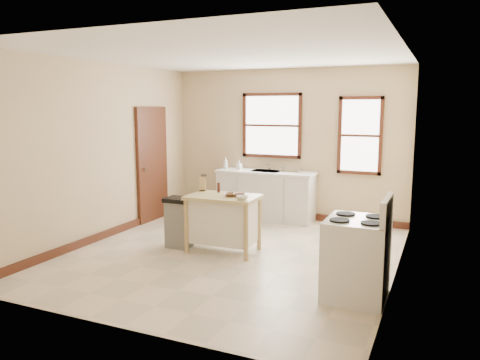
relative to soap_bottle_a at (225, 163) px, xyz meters
name	(u,v)px	position (x,y,z in m)	size (l,w,h in m)	color
floor	(231,254)	(1.11, -2.15, -1.03)	(5.00, 5.00, 0.00)	beige
ceiling	(231,55)	(1.11, -2.15, 1.77)	(5.00, 5.00, 0.00)	white
wall_back	(287,144)	(1.11, 0.35, 0.37)	(4.50, 0.04, 2.80)	tan
wall_left	(103,151)	(-1.14, -2.15, 0.37)	(0.04, 5.00, 2.80)	tan
wall_right	(400,166)	(3.36, -2.15, 0.37)	(0.04, 5.00, 2.80)	tan
window_main	(272,126)	(0.81, 0.33, 0.72)	(1.17, 0.06, 1.22)	#3B1510
window_side	(360,136)	(2.46, 0.33, 0.57)	(0.77, 0.06, 1.37)	#3B1510
door_left	(152,164)	(-1.10, -0.85, 0.02)	(0.06, 0.90, 2.10)	#3B1510
baseboard_back	(285,214)	(1.11, 0.32, -0.97)	(4.50, 0.04, 0.12)	#3B1510
baseboard_left	(108,233)	(-1.11, -2.15, -0.97)	(0.04, 5.00, 0.12)	#3B1510
sink_counter	(266,195)	(0.81, 0.05, -0.57)	(1.86, 0.62, 0.92)	beige
faucet	(270,164)	(0.81, 0.23, 0.00)	(0.03, 0.03, 0.22)	silver
soap_bottle_a	(225,163)	(0.00, 0.00, 0.00)	(0.09, 0.09, 0.23)	#B2B2B2
soap_bottle_b	(239,165)	(0.29, 0.00, -0.03)	(0.08, 0.08, 0.17)	#B2B2B2
dish_rack	(291,170)	(1.30, 0.06, -0.07)	(0.36, 0.27, 0.09)	silver
kitchen_island	(223,224)	(0.95, -2.08, -0.62)	(1.02, 0.65, 0.83)	tan
knife_block	(203,184)	(0.49, -1.85, -0.10)	(0.10, 0.10, 0.20)	tan
pepper_grinder	(219,188)	(0.79, -1.88, -0.12)	(0.04, 0.04, 0.15)	#3C1910
bowl_a	(231,195)	(1.07, -2.08, -0.18)	(0.18, 0.18, 0.05)	brown
bowl_b	(239,195)	(1.19, -2.05, -0.18)	(0.17, 0.17, 0.04)	brown
bowl_c	(242,198)	(1.32, -2.23, -0.17)	(0.17, 0.17, 0.05)	silver
trash_bin	(179,222)	(0.25, -2.15, -0.65)	(0.39, 0.33, 0.76)	gray
gas_stove	(357,247)	(3.02, -2.99, -0.45)	(0.72, 0.73, 1.16)	silver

